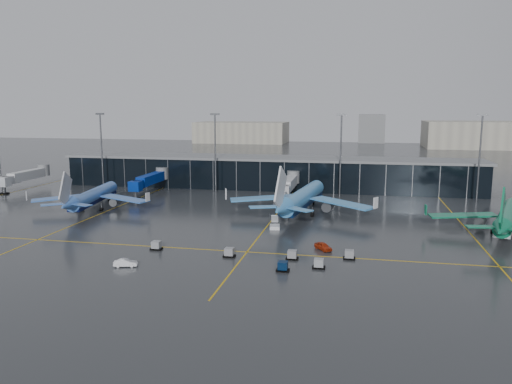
% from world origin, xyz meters
% --- Properties ---
extents(ground, '(600.00, 600.00, 0.00)m').
position_xyz_m(ground, '(0.00, 0.00, 0.00)').
color(ground, '#282B2D').
rests_on(ground, ground).
extents(terminal_pier, '(142.00, 17.00, 10.70)m').
position_xyz_m(terminal_pier, '(0.00, 62.00, 5.42)').
color(terminal_pier, black).
rests_on(terminal_pier, ground).
extents(jet_bridges, '(94.00, 27.50, 7.20)m').
position_xyz_m(jet_bridges, '(-35.00, 42.99, 4.55)').
color(jet_bridges, '#595B60').
rests_on(jet_bridges, ground).
extents(flood_masts, '(203.00, 0.50, 25.50)m').
position_xyz_m(flood_masts, '(5.00, 50.00, 13.81)').
color(flood_masts, '#595B60').
rests_on(flood_masts, ground).
extents(distant_hangars, '(260.00, 71.00, 22.00)m').
position_xyz_m(distant_hangars, '(49.94, 270.08, 8.79)').
color(distant_hangars, '#B2AD99').
rests_on(distant_hangars, ground).
extents(taxi_lines, '(220.00, 120.00, 0.02)m').
position_xyz_m(taxi_lines, '(10.00, 10.61, 0.01)').
color(taxi_lines, gold).
rests_on(taxi_lines, ground).
extents(airliner_arkefly, '(39.16, 43.09, 11.82)m').
position_xyz_m(airliner_arkefly, '(-39.59, 16.48, 5.91)').
color(airliner_arkefly, '#3C6FC6').
rests_on(airliner_arkefly, ground).
extents(airliner_klm_near, '(45.45, 50.21, 13.94)m').
position_xyz_m(airliner_klm_near, '(16.60, 21.53, 6.97)').
color(airliner_klm_near, '#408ED3').
rests_on(airliner_klm_near, ground).
extents(airliner_aer_lingus, '(45.13, 48.09, 12.00)m').
position_xyz_m(airliner_aer_lingus, '(62.79, 10.47, 6.00)').
color(airliner_aer_lingus, '#0D744E').
rests_on(airliner_aer_lingus, ground).
extents(baggage_carts, '(39.12, 10.63, 1.70)m').
position_xyz_m(baggage_carts, '(15.15, -19.44, 0.76)').
color(baggage_carts, black).
rests_on(baggage_carts, ground).
extents(mobile_airstair, '(2.66, 3.50, 3.45)m').
position_xyz_m(mobile_airstair, '(12.13, 4.51, 0.77)').
color(mobile_airstair, white).
rests_on(mobile_airstair, ground).
extents(service_van_red, '(4.02, 4.43, 1.46)m').
position_xyz_m(service_van_red, '(24.20, -10.70, 0.73)').
color(service_van_red, '#A92A0D').
rests_on(service_van_red, ground).
extents(service_van_white, '(4.26, 2.45, 1.33)m').
position_xyz_m(service_van_white, '(-8.78, -27.86, 0.66)').
color(service_van_white, white).
rests_on(service_van_white, ground).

